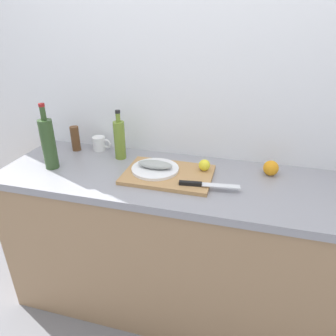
% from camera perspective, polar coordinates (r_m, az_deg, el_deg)
% --- Properties ---
extents(ground_plane, '(12.00, 12.00, 0.00)m').
position_cam_1_polar(ground_plane, '(2.17, 2.63, -23.32)').
color(ground_plane, slate).
extents(back_wall, '(3.20, 0.05, 2.50)m').
position_cam_1_polar(back_wall, '(1.78, 5.85, 12.98)').
color(back_wall, white).
rests_on(back_wall, ground_plane).
extents(kitchen_counter, '(2.00, 0.60, 0.90)m').
position_cam_1_polar(kitchen_counter, '(1.85, 2.92, -14.26)').
color(kitchen_counter, '#9E7A56').
rests_on(kitchen_counter, ground_plane).
extents(cutting_board, '(0.45, 0.31, 0.02)m').
position_cam_1_polar(cutting_board, '(1.61, -0.00, -1.28)').
color(cutting_board, tan).
rests_on(cutting_board, kitchen_counter).
extents(white_plate, '(0.25, 0.25, 0.01)m').
position_cam_1_polar(white_plate, '(1.64, -2.37, -0.15)').
color(white_plate, white).
rests_on(white_plate, cutting_board).
extents(fish_fillet, '(0.19, 0.08, 0.04)m').
position_cam_1_polar(fish_fillet, '(1.62, -2.38, 0.65)').
color(fish_fillet, '#999E99').
rests_on(fish_fillet, white_plate).
extents(chef_knife, '(0.29, 0.06, 0.02)m').
position_cam_1_polar(chef_knife, '(1.49, 6.16, -2.98)').
color(chef_knife, silver).
rests_on(chef_knife, cutting_board).
extents(lemon_0, '(0.06, 0.06, 0.06)m').
position_cam_1_polar(lemon_0, '(1.63, 6.70, 0.54)').
color(lemon_0, yellow).
rests_on(lemon_0, cutting_board).
extents(olive_oil_bottle, '(0.06, 0.06, 0.29)m').
position_cam_1_polar(olive_oil_bottle, '(1.80, -8.89, 5.26)').
color(olive_oil_bottle, olive).
rests_on(olive_oil_bottle, kitchen_counter).
extents(wine_bottle, '(0.07, 0.07, 0.36)m').
position_cam_1_polar(wine_bottle, '(1.77, -21.12, 4.31)').
color(wine_bottle, '#2D4723').
rests_on(wine_bottle, kitchen_counter).
extents(coffee_mug_0, '(0.12, 0.08, 0.09)m').
position_cam_1_polar(coffee_mug_0, '(1.97, -12.45, 4.43)').
color(coffee_mug_0, white).
rests_on(coffee_mug_0, kitchen_counter).
extents(orange_1, '(0.08, 0.08, 0.08)m').
position_cam_1_polar(orange_1, '(1.70, 18.37, -0.00)').
color(orange_1, orange).
rests_on(orange_1, kitchen_counter).
extents(pepper_mill, '(0.05, 0.05, 0.15)m').
position_cam_1_polar(pepper_mill, '(1.99, -16.66, 5.21)').
color(pepper_mill, brown).
rests_on(pepper_mill, kitchen_counter).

